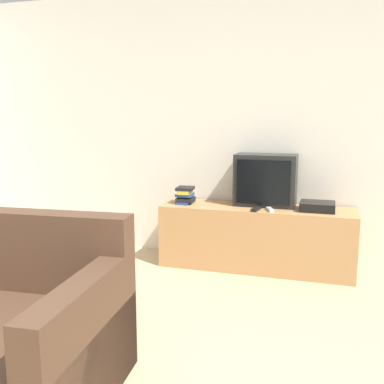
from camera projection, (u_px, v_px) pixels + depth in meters
wall_back at (252, 127)px, 4.30m from camera, size 9.00×0.06×2.60m
tv_stand at (256, 237)px, 4.16m from camera, size 1.76×0.49×0.58m
television at (265, 180)px, 4.15m from camera, size 0.56×0.30×0.48m
book_stack at (185, 195)px, 4.28m from camera, size 0.17×0.23×0.16m
remote_on_stand at (256, 209)px, 3.97m from camera, size 0.07×0.18×0.02m
remote_secondary at (270, 210)px, 3.94m from camera, size 0.09×0.15×0.02m
set_top_box at (317, 206)px, 3.95m from camera, size 0.30×0.26×0.08m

